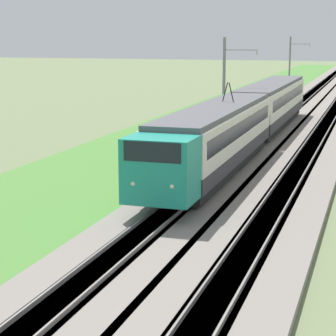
{
  "coord_description": "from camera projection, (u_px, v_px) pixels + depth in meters",
  "views": [
    {
      "loc": [
        -3.76,
        -8.05,
        7.54
      ],
      "look_at": [
        21.43,
        0.0,
        2.17
      ],
      "focal_mm": 70.0,
      "sensor_mm": 36.0,
      "label": 1
    }
  ],
  "objects": [
    {
      "name": "grass_verge",
      "position": [
        209.0,
        125.0,
        55.7
      ],
      "size": [
        240.0,
        11.71,
        0.12
      ],
      "color": "#4C8438",
      "rests_on": "ground"
    },
    {
      "name": "catenary_mast_far",
      "position": [
        290.0,
        65.0,
        82.81
      ],
      "size": [
        0.22,
        2.56,
        7.41
      ],
      "color": "slate",
      "rests_on": "ground"
    },
    {
      "name": "track_main",
      "position": [
        273.0,
        126.0,
        54.06
      ],
      "size": [
        240.0,
        1.57,
        0.45
      ],
      "color": "#4C4238",
      "rests_on": "ground"
    },
    {
      "name": "catenary_mast_mid",
      "position": [
        225.0,
        87.0,
        48.16
      ],
      "size": [
        0.22,
        2.56,
        7.42
      ],
      "color": "slate",
      "rests_on": "ground"
    },
    {
      "name": "ballast_adjacent",
      "position": [
        324.0,
        129.0,
        52.83
      ],
      "size": [
        240.0,
        4.4,
        0.3
      ],
      "color": "gray",
      "rests_on": "ground"
    },
    {
      "name": "ballast_main",
      "position": [
        273.0,
        127.0,
        54.06
      ],
      "size": [
        240.0,
        4.4,
        0.3
      ],
      "color": "gray",
      "rests_on": "ground"
    },
    {
      "name": "passenger_train",
      "position": [
        249.0,
        116.0,
        43.48
      ],
      "size": [
        38.92,
        2.92,
        4.95
      ],
      "rotation": [
        0.0,
        0.0,
        3.14
      ],
      "color": "teal",
      "rests_on": "ground"
    },
    {
      "name": "track_adjacent",
      "position": [
        324.0,
        129.0,
        52.83
      ],
      "size": [
        240.0,
        1.57,
        0.45
      ],
      "color": "#4C4238",
      "rests_on": "ground"
    }
  ]
}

